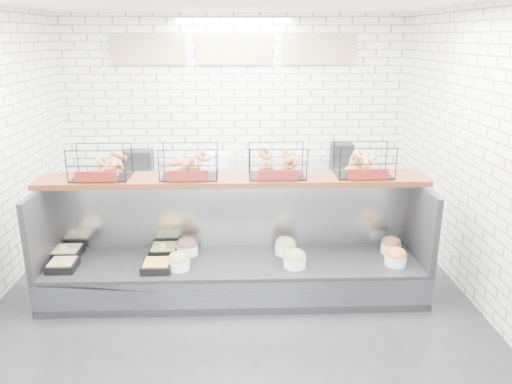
{
  "coord_description": "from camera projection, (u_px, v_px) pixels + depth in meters",
  "views": [
    {
      "loc": [
        0.06,
        -4.56,
        2.68
      ],
      "look_at": [
        0.24,
        0.45,
        1.11
      ],
      "focal_mm": 35.0,
      "sensor_mm": 36.0,
      "label": 1
    }
  ],
  "objects": [
    {
      "name": "display_case",
      "position": [
        234.0,
        265.0,
        5.38
      ],
      "size": [
        4.0,
        0.9,
        1.2
      ],
      "color": "black",
      "rests_on": "ground"
    },
    {
      "name": "ground",
      "position": [
        235.0,
        308.0,
        5.15
      ],
      "size": [
        5.5,
        5.5,
        0.0
      ],
      "primitive_type": "plane",
      "color": "black",
      "rests_on": "ground"
    },
    {
      "name": "prep_counter",
      "position": [
        235.0,
        194.0,
        7.32
      ],
      "size": [
        4.0,
        0.6,
        1.2
      ],
      "color": "#93969B",
      "rests_on": "ground"
    },
    {
      "name": "bagel_shelf",
      "position": [
        233.0,
        166.0,
        5.23
      ],
      "size": [
        4.1,
        0.5,
        0.4
      ],
      "color": "#431E0E",
      "rests_on": "display_case"
    },
    {
      "name": "room_shell",
      "position": [
        233.0,
        100.0,
        5.11
      ],
      "size": [
        5.02,
        5.51,
        3.01
      ],
      "color": "white",
      "rests_on": "ground"
    }
  ]
}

